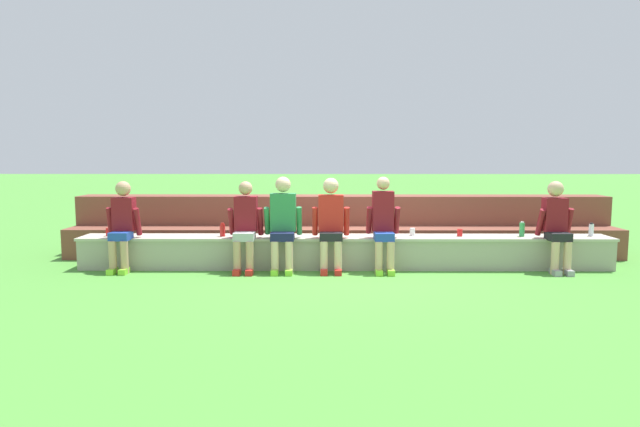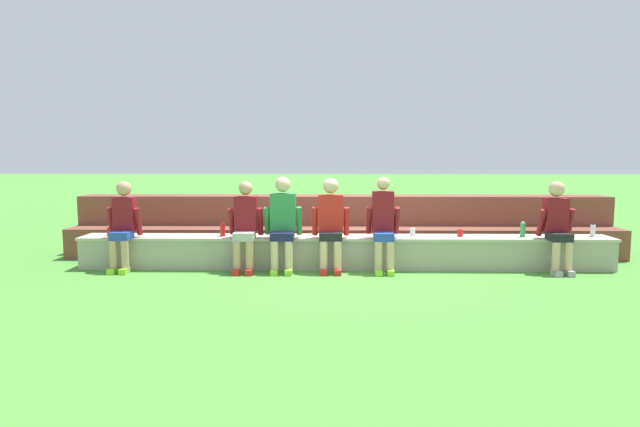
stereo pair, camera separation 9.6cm
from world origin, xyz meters
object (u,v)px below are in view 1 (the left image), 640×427
person_left_of_center (245,224)px  plastic_cup_middle (109,232)px  person_center (283,221)px  water_bottle_mid_right (522,229)px  person_right_of_center (331,221)px  plastic_cup_right_end (460,233)px  water_bottle_center_gap (591,230)px  water_bottle_near_left (223,230)px  person_far_left (122,223)px  person_rightmost_edge (557,224)px  person_far_right (383,223)px  plastic_cup_left_end (412,232)px

person_left_of_center → plastic_cup_middle: 2.14m
person_center → water_bottle_mid_right: size_ratio=6.07×
person_right_of_center → plastic_cup_right_end: person_right_of_center is taller
water_bottle_center_gap → person_right_of_center: bearing=-175.8°
water_bottle_near_left → person_far_left: bearing=-171.3°
plastic_cup_middle → person_center: bearing=-5.6°
person_far_left → person_right_of_center: person_right_of_center is taller
person_right_of_center → person_rightmost_edge: size_ratio=1.03×
person_far_right → water_bottle_near_left: bearing=174.3°
person_rightmost_edge → plastic_cup_middle: (-6.66, 0.27, -0.17)m
plastic_cup_right_end → plastic_cup_middle: size_ratio=0.89×
person_far_left → plastic_cup_right_end: person_far_left is taller
person_left_of_center → person_right_of_center: person_right_of_center is taller
water_bottle_near_left → water_bottle_center_gap: (5.58, 0.07, -0.00)m
person_rightmost_edge → person_far_left: bearing=179.8°
person_far_left → water_bottle_mid_right: bearing=2.2°
water_bottle_near_left → plastic_cup_middle: bearing=179.0°
person_center → plastic_cup_middle: (-2.67, 0.26, -0.20)m
person_far_right → water_bottle_mid_right: person_far_right is taller
water_bottle_mid_right → water_bottle_center_gap: 1.07m
person_rightmost_edge → plastic_cup_left_end: size_ratio=11.28×
person_rightmost_edge → water_bottle_center_gap: person_rightmost_edge is taller
water_bottle_near_left → water_bottle_center_gap: water_bottle_near_left is taller
plastic_cup_left_end → person_right_of_center: bearing=-166.2°
plastic_cup_middle → plastic_cup_right_end: bearing=-0.0°
person_far_right → plastic_cup_right_end: bearing=12.7°
person_right_of_center → plastic_cup_right_end: 1.98m
water_bottle_center_gap → plastic_cup_right_end: water_bottle_center_gap is taller
plastic_cup_middle → plastic_cup_left_end: bearing=0.6°
water_bottle_near_left → person_left_of_center: bearing=-31.4°
person_center → person_far_right: bearing=-0.3°
person_far_left → person_far_right: bearing=-0.3°
person_rightmost_edge → water_bottle_near_left: size_ratio=6.46×
plastic_cup_middle → water_bottle_mid_right: bearing=-0.2°
person_left_of_center → person_right_of_center: size_ratio=0.96×
water_bottle_near_left → plastic_cup_right_end: size_ratio=1.90×
water_bottle_mid_right → person_center: bearing=-176.2°
person_far_left → person_far_right: 3.83m
person_right_of_center → water_bottle_mid_right: size_ratio=5.99×
person_far_right → water_bottle_mid_right: 2.13m
person_left_of_center → water_bottle_center_gap: size_ratio=6.50×
person_far_left → person_center: bearing=-0.3°
person_rightmost_edge → plastic_cup_middle: bearing=177.7°
person_left_of_center → person_rightmost_edge: 4.54m
person_left_of_center → plastic_cup_middle: bearing=172.9°
person_right_of_center → water_bottle_near_left: size_ratio=6.68×
water_bottle_mid_right → plastic_cup_right_end: water_bottle_mid_right is taller
person_center → water_bottle_mid_right: (3.58, 0.24, -0.15)m
person_left_of_center → plastic_cup_right_end: 3.22m
person_far_left → water_bottle_center_gap: bearing=2.3°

